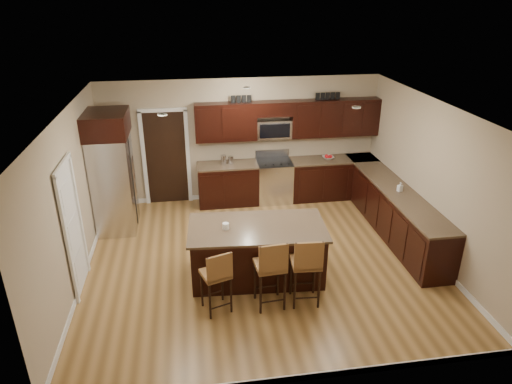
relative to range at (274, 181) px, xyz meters
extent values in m
plane|color=olive|center=(-0.68, -2.45, -0.47)|extent=(6.00, 6.00, 0.00)
plane|color=silver|center=(-0.68, -2.45, 2.23)|extent=(6.00, 6.00, 0.00)
plane|color=tan|center=(-0.68, 0.30, 0.88)|extent=(6.00, 0.00, 6.00)
plane|color=tan|center=(-3.68, -2.45, 0.88)|extent=(0.00, 5.50, 5.50)
plane|color=tan|center=(2.32, -2.45, 0.88)|extent=(0.00, 5.50, 5.50)
cube|color=black|center=(-1.03, 0.00, -0.03)|extent=(1.30, 0.60, 0.88)
cube|color=black|center=(1.35, 0.00, -0.03)|extent=(1.94, 0.60, 0.88)
cube|color=black|center=(2.02, -1.98, -0.03)|extent=(0.60, 3.35, 0.88)
cube|color=brown|center=(-1.03, 0.00, 0.43)|extent=(1.30, 0.63, 0.04)
cube|color=brown|center=(1.35, 0.00, 0.43)|extent=(1.94, 0.63, 0.04)
cube|color=brown|center=(2.02, -1.98, 0.43)|extent=(0.63, 3.35, 0.04)
cube|color=black|center=(-1.03, 0.13, 1.35)|extent=(1.30, 0.33, 0.80)
cube|color=black|center=(1.35, 0.13, 1.35)|extent=(1.94, 0.33, 0.80)
cube|color=black|center=(0.00, 0.13, 1.60)|extent=(0.76, 0.33, 0.30)
cube|color=silver|center=(0.00, 0.00, -0.02)|extent=(0.76, 0.64, 0.90)
cube|color=black|center=(0.00, 0.00, 0.44)|extent=(0.76, 0.60, 0.03)
cube|color=black|center=(0.00, -0.30, -0.02)|extent=(0.65, 0.01, 0.45)
cube|color=silver|center=(0.00, 0.27, 0.55)|extent=(0.76, 0.05, 0.18)
cube|color=silver|center=(0.00, 0.15, 1.15)|extent=(0.76, 0.31, 0.40)
cube|color=black|center=(-2.33, 0.28, 0.56)|extent=(0.85, 0.03, 2.06)
cube|color=white|center=(-3.66, -2.75, 0.55)|extent=(0.03, 0.80, 2.04)
cube|color=black|center=(-0.83, -2.89, -0.03)|extent=(2.15, 1.18, 0.88)
cube|color=brown|center=(-0.83, -2.89, 0.43)|extent=(2.26, 1.29, 0.04)
cube|color=black|center=(-0.83, -2.89, -0.43)|extent=(2.07, 1.10, 0.09)
cube|color=olive|center=(-1.55, -3.67, 0.15)|extent=(0.49, 0.49, 0.05)
cube|color=olive|center=(-1.50, -3.83, 0.35)|extent=(0.38, 0.16, 0.41)
cylinder|color=black|center=(-1.72, -3.83, -0.17)|extent=(0.03, 0.03, 0.60)
cylinder|color=black|center=(-1.39, -3.83, -0.17)|extent=(0.03, 0.03, 0.60)
cylinder|color=black|center=(-1.72, -3.50, -0.17)|extent=(0.03, 0.03, 0.60)
cylinder|color=black|center=(-1.39, -3.50, -0.17)|extent=(0.03, 0.03, 0.60)
cube|color=olive|center=(-0.76, -3.67, 0.22)|extent=(0.46, 0.46, 0.06)
cube|color=olive|center=(-0.74, -3.86, 0.44)|extent=(0.43, 0.07, 0.46)
cylinder|color=black|center=(-0.94, -3.85, -0.14)|extent=(0.04, 0.04, 0.66)
cylinder|color=black|center=(-0.57, -3.85, -0.14)|extent=(0.04, 0.04, 0.66)
cylinder|color=black|center=(-0.94, -3.48, -0.14)|extent=(0.04, 0.04, 0.66)
cylinder|color=black|center=(-0.57, -3.48, -0.14)|extent=(0.04, 0.04, 0.66)
cube|color=olive|center=(-0.22, -3.67, 0.21)|extent=(0.45, 0.45, 0.06)
cube|color=olive|center=(-0.23, -3.86, 0.44)|extent=(0.43, 0.07, 0.45)
cylinder|color=black|center=(-0.40, -3.85, -0.14)|extent=(0.04, 0.04, 0.66)
cylinder|color=black|center=(-0.04, -3.85, -0.14)|extent=(0.04, 0.04, 0.66)
cylinder|color=black|center=(-0.40, -3.48, -0.14)|extent=(0.04, 0.04, 0.66)
cylinder|color=black|center=(-0.04, -3.48, -0.14)|extent=(0.04, 0.04, 0.66)
cube|color=silver|center=(-3.30, -0.80, 0.48)|extent=(0.72, 0.95, 1.91)
cube|color=black|center=(-2.94, -0.80, 0.48)|extent=(0.01, 0.02, 1.81)
cylinder|color=silver|center=(-2.91, -0.88, 0.58)|extent=(0.02, 0.02, 0.85)
cylinder|color=silver|center=(-2.91, -0.72, 0.58)|extent=(0.02, 0.02, 0.85)
cube|color=black|center=(-3.30, -0.80, 1.66)|extent=(0.78, 1.01, 0.44)
cube|color=brown|center=(0.34, -1.20, -0.47)|extent=(0.94, 0.77, 0.01)
imported|color=silver|center=(1.22, 0.00, 0.48)|extent=(0.27, 0.27, 0.06)
imported|color=#B2B2B2|center=(2.02, -1.92, 0.54)|extent=(0.10, 0.10, 0.18)
cylinder|color=silver|center=(-1.11, 0.00, 0.55)|extent=(0.12, 0.12, 0.21)
cylinder|color=silver|center=(-0.95, 0.00, 0.54)|extent=(0.11, 0.11, 0.18)
cylinder|color=white|center=(-1.33, -2.89, 0.50)|extent=(0.10, 0.10, 0.10)
camera|label=1|loc=(-1.81, -9.21, 3.91)|focal=32.00mm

